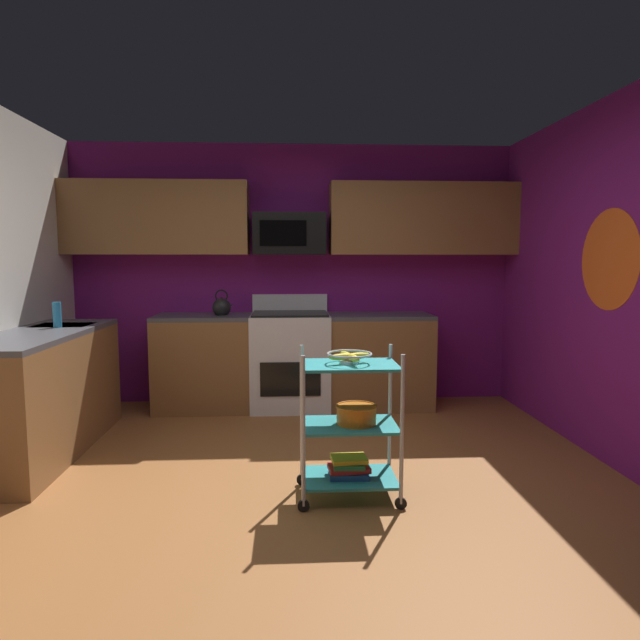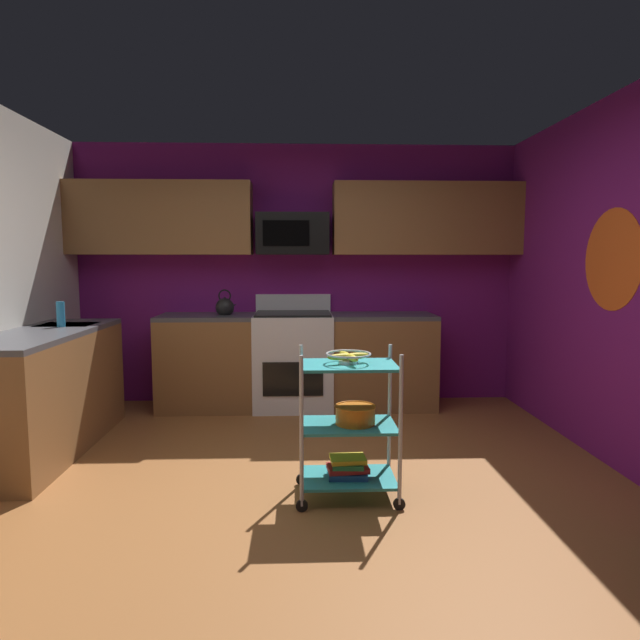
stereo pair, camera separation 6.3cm
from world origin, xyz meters
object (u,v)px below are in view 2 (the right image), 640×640
object	(u,v)px
book_stack	(348,467)
rolling_cart	(348,425)
oven_range	(293,359)
mixing_bowl_large	(355,414)
dish_soap_bottle	(61,314)
fruit_bowl	(349,356)
microwave	(293,234)
kettle	(225,307)

from	to	relation	value
book_stack	rolling_cart	bearing A→B (deg)	-0.45
oven_range	rolling_cart	distance (m)	2.14
mixing_bowl_large	dish_soap_bottle	world-z (taller)	dish_soap_bottle
rolling_cart	fruit_bowl	xyz separation A→B (m)	(-0.00, 0.00, 0.42)
microwave	rolling_cart	xyz separation A→B (m)	(0.35, -2.21, -1.25)
oven_range	kettle	xyz separation A→B (m)	(-0.66, -0.00, 0.52)
microwave	mixing_bowl_large	size ratio (longest dim) A/B	2.78
microwave	kettle	world-z (taller)	microwave
dish_soap_bottle	rolling_cart	bearing A→B (deg)	-28.36
fruit_bowl	microwave	bearing A→B (deg)	99.07
kettle	dish_soap_bottle	world-z (taller)	kettle
kettle	dish_soap_bottle	distance (m)	1.49
kettle	fruit_bowl	bearing A→B (deg)	-64.34
rolling_cart	kettle	size ratio (longest dim) A/B	3.47
oven_range	kettle	distance (m)	0.84
fruit_bowl	dish_soap_bottle	size ratio (longest dim) A/B	1.36
oven_range	book_stack	size ratio (longest dim) A/B	4.22
rolling_cart	mixing_bowl_large	distance (m)	0.08
rolling_cart	fruit_bowl	size ratio (longest dim) A/B	3.36
mixing_bowl_large	book_stack	xyz separation A→B (m)	(-0.04, 0.00, -0.33)
kettle	dish_soap_bottle	bearing A→B (deg)	-141.74
microwave	dish_soap_bottle	xyz separation A→B (m)	(-1.83, -1.03, -0.68)
microwave	kettle	distance (m)	0.97
fruit_bowl	kettle	bearing A→B (deg)	115.66
book_stack	kettle	xyz separation A→B (m)	(-1.01, 2.10, 0.81)
fruit_bowl	book_stack	distance (m)	0.69
fruit_bowl	book_stack	bearing A→B (deg)	-90.00
microwave	book_stack	distance (m)	2.70
oven_range	fruit_bowl	bearing A→B (deg)	-80.50
mixing_bowl_large	book_stack	size ratio (longest dim) A/B	0.97
book_stack	kettle	world-z (taller)	kettle
rolling_cart	microwave	bearing A→B (deg)	99.07
rolling_cart	kettle	world-z (taller)	kettle
oven_range	microwave	world-z (taller)	microwave
oven_range	mixing_bowl_large	bearing A→B (deg)	-79.36
oven_range	rolling_cart	world-z (taller)	oven_range
kettle	dish_soap_bottle	size ratio (longest dim) A/B	1.32
kettle	book_stack	bearing A→B (deg)	-64.34
oven_range	book_stack	xyz separation A→B (m)	(0.35, -2.11, -0.29)
microwave	book_stack	xyz separation A→B (m)	(0.35, -2.21, -1.51)
book_stack	dish_soap_bottle	world-z (taller)	dish_soap_bottle
oven_range	dish_soap_bottle	size ratio (longest dim) A/B	5.50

